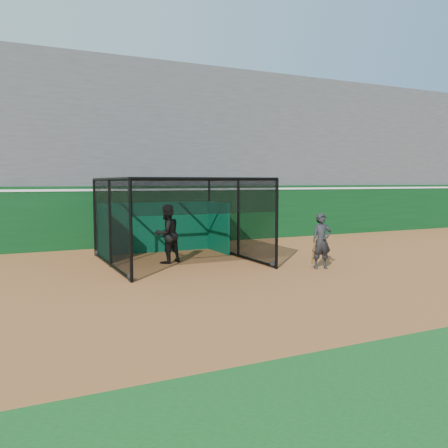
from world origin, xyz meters
name	(u,v)px	position (x,y,z in m)	size (l,w,h in m)	color
ground	(225,285)	(0.00, 0.00, 0.00)	(120.00, 120.00, 0.00)	#9A592C
outfield_wall	(137,215)	(0.00, 8.50, 1.29)	(50.00, 0.50, 2.50)	#093513
grandstand	(115,144)	(0.00, 12.27, 4.48)	(50.00, 7.85, 8.95)	#4C4C4F
batting_cage	(178,221)	(0.16, 3.95, 1.38)	(4.61, 5.20, 2.77)	black
batter	(167,234)	(-0.26, 3.88, 0.97)	(0.94, 0.73, 1.94)	black
on_deck_player	(322,241)	(3.71, 0.84, 0.86)	(0.70, 0.53, 1.72)	black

